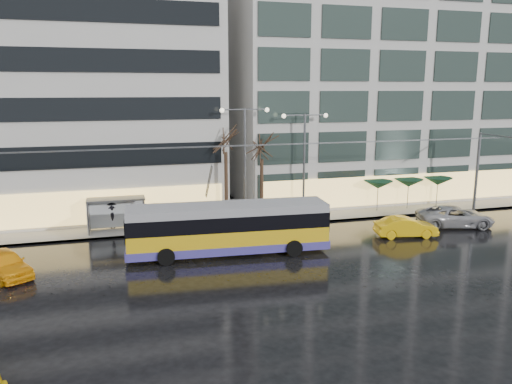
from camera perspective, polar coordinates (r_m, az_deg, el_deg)
name	(u,v)px	position (r m, az deg, el deg)	size (l,w,h in m)	color
ground	(258,270)	(30.10, 0.23, -8.93)	(140.00, 140.00, 0.00)	black
sidewalk	(236,212)	(43.52, -2.29, -2.32)	(80.00, 10.00, 0.15)	gray
kerb	(251,227)	(38.88, -0.59, -4.02)	(80.00, 0.10, 0.15)	slate
building_left	(9,82)	(46.83, -26.39, 11.18)	(34.00, 14.00, 22.00)	#B0AEA8
building_right	(388,68)	(53.32, 14.84, 13.52)	(32.00, 14.00, 25.00)	#B0AEA8
trolleybus	(228,230)	(32.51, -3.18, -4.35)	(13.11, 5.44, 6.01)	gold
catenary	(242,177)	(36.65, -1.66, 1.71)	(42.24, 5.12, 7.00)	#595B60
bus_shelter	(111,207)	(38.76, -16.24, -1.67)	(4.20, 1.60, 2.51)	#595B60
street_lamp_near	(245,149)	(39.39, -1.27, 4.97)	(3.96, 0.36, 9.03)	#595B60
street_lamp_far	(304,150)	(40.94, 5.54, 4.78)	(3.96, 0.36, 8.53)	#595B60
tree_a	(226,135)	(39.13, -3.50, 6.52)	(3.20, 3.20, 8.40)	black
tree_b	(262,143)	(40.12, 0.67, 5.68)	(3.20, 3.20, 7.70)	black
parasol_a	(378,185)	(44.60, 13.79, 0.82)	(2.50, 2.50, 2.65)	#595B60
parasol_b	(409,183)	(46.14, 17.04, 0.99)	(2.50, 2.50, 2.65)	#595B60
parasol_c	(438,181)	(47.82, 20.07, 1.16)	(2.50, 2.50, 2.65)	#595B60
taxi_a	(5,264)	(32.30, -26.80, -7.32)	(1.84, 4.58, 1.56)	#FDA50D
taxi_b	(406,227)	(38.05, 16.75, -3.85)	(1.55, 4.45, 1.47)	yellow
sedan_silver	(455,216)	(42.12, 21.81, -2.61)	(2.69, 5.83, 1.62)	#9C9CA0
pedestrian_a	(155,213)	(37.93, -11.42, -2.33)	(1.22, 1.23, 2.19)	black
pedestrian_b	(172,220)	(37.99, -9.59, -3.20)	(0.81, 0.65, 1.59)	black
pedestrian_c	(112,214)	(39.58, -16.11, -2.40)	(1.24, 0.86, 2.11)	black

